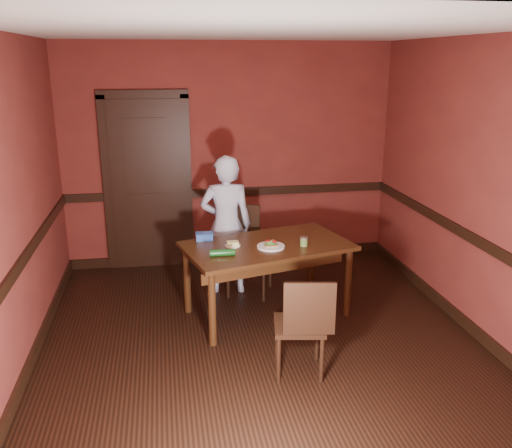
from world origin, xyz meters
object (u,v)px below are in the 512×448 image
object	(u,v)px
chair_far	(250,251)
sauce_jar	(304,241)
cheese_saucer	(233,244)
chair_near	(299,323)
dining_table	(267,279)
food_tub	(204,236)
person	(226,225)
sandwich_plate	(271,246)

from	to	relation	value
chair_far	sauce_jar	distance (m)	0.85
cheese_saucer	sauce_jar	bearing A→B (deg)	-9.42
chair_near	chair_far	bearing A→B (deg)	-75.08
sauce_jar	cheese_saucer	distance (m)	0.69
dining_table	food_tub	xyz separation A→B (m)	(-0.60, 0.23, 0.41)
dining_table	sauce_jar	distance (m)	0.55
cheese_saucer	chair_far	bearing A→B (deg)	65.18
chair_far	chair_near	size ratio (longest dim) A/B	1.12
chair_far	sauce_jar	bearing A→B (deg)	-35.50
sauce_jar	food_tub	xyz separation A→B (m)	(-0.94, 0.35, -0.01)
chair_near	cheese_saucer	bearing A→B (deg)	-59.92
sauce_jar	food_tub	bearing A→B (deg)	159.72
person	food_tub	distance (m)	0.50
dining_table	chair_far	distance (m)	0.57
chair_near	dining_table	bearing A→B (deg)	-77.14
person	sandwich_plate	world-z (taller)	person
dining_table	chair_far	xyz separation A→B (m)	(-0.09, 0.55, 0.11)
chair_far	food_tub	bearing A→B (deg)	-126.46
dining_table	sandwich_plate	xyz separation A→B (m)	(0.02, -0.10, 0.39)
sandwich_plate	cheese_saucer	world-z (taller)	sandwich_plate
chair_near	sauce_jar	xyz separation A→B (m)	(0.28, 0.97, 0.36)
chair_near	person	xyz separation A→B (m)	(-0.38, 1.73, 0.33)
food_tub	sandwich_plate	bearing A→B (deg)	-26.88
sandwich_plate	chair_far	bearing A→B (deg)	99.08
dining_table	food_tub	world-z (taller)	food_tub
sandwich_plate	sauce_jar	xyz separation A→B (m)	(0.32, -0.01, 0.03)
sauce_jar	food_tub	size ratio (longest dim) A/B	0.51
person	sauce_jar	distance (m)	1.01
food_tub	chair_far	bearing A→B (deg)	33.58
chair_near	food_tub	size ratio (longest dim) A/B	4.86
chair_near	sandwich_plate	xyz separation A→B (m)	(-0.04, 0.98, 0.33)
chair_far	sandwich_plate	world-z (taller)	chair_far
dining_table	person	distance (m)	0.82
sauce_jar	dining_table	bearing A→B (deg)	161.50
chair_far	person	bearing A→B (deg)	178.98
chair_far	food_tub	size ratio (longest dim) A/B	5.44
sauce_jar	cheese_saucer	bearing A→B (deg)	170.58
sandwich_plate	food_tub	bearing A→B (deg)	151.43
sandwich_plate	sauce_jar	distance (m)	0.33
dining_table	chair_far	world-z (taller)	chair_far
dining_table	cheese_saucer	world-z (taller)	cheese_saucer
cheese_saucer	sandwich_plate	bearing A→B (deg)	-15.71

